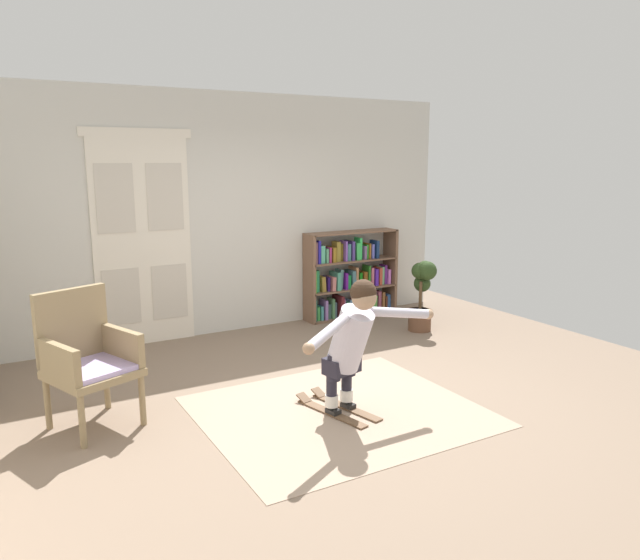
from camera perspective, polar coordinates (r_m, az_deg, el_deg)
name	(u,v)px	position (r m, az deg, el deg)	size (l,w,h in m)	color
ground_plane	(344,398)	(5.53, 2.28, -11.09)	(7.20, 7.20, 0.00)	#7D6856
back_wall	(232,214)	(7.47, -8.32, 6.19)	(6.00, 0.10, 2.90)	beige
double_door	(143,239)	(7.11, -16.49, 3.79)	(1.22, 0.05, 2.45)	silver
rug	(339,411)	(5.25, 1.81, -12.33)	(2.27, 1.98, 0.01)	tan
bookshelf	(349,279)	(8.13, 2.80, 0.11)	(1.34, 0.30, 1.17)	brown
wicker_chair	(87,356)	(5.16, -21.26, -6.71)	(0.78, 0.78, 1.10)	#907A56
potted_plant	(422,291)	(7.59, 9.68, -1.07)	(0.35, 0.35, 0.89)	brown
skis_pair	(337,408)	(5.26, 1.58, -12.04)	(0.45, 0.83, 0.07)	brown
person_skier	(352,337)	(4.91, 3.06, -5.40)	(1.46, 0.72, 1.12)	white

